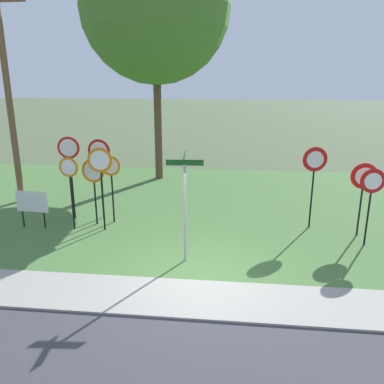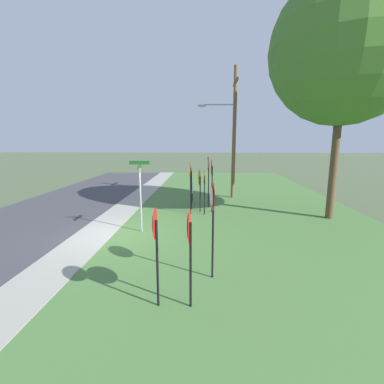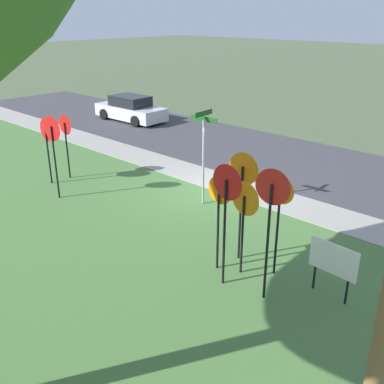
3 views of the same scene
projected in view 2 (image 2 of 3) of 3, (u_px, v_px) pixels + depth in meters
name	position (u px, v px, depth m)	size (l,w,h in m)	color
ground_plane	(113.00, 236.00, 10.98)	(160.00, 160.00, 0.00)	#4C5B3D
road_asphalt	(0.00, 234.00, 11.19)	(44.00, 6.40, 0.01)	#3D3D42
sidewalk_strip	(94.00, 235.00, 11.01)	(44.00, 1.60, 0.06)	#99968C
grass_median	(262.00, 238.00, 10.71)	(44.00, 12.00, 0.04)	#477038
stop_sign_near_left	(200.00, 182.00, 14.26)	(0.79, 0.12, 2.26)	black
stop_sign_near_right	(191.00, 179.00, 14.86)	(0.63, 0.10, 2.40)	black
stop_sign_far_left	(208.00, 171.00, 15.10)	(0.74, 0.12, 2.90)	black
stop_sign_far_center	(204.00, 183.00, 13.73)	(0.66, 0.10, 2.32)	black
stop_sign_far_right	(212.00, 174.00, 14.14)	(0.78, 0.11, 2.80)	black
stop_sign_center_tall	(190.00, 176.00, 13.79)	(0.78, 0.11, 2.72)	black
yield_sign_near_left	(155.00, 234.00, 5.94)	(0.72, 0.11, 2.34)	black
yield_sign_near_right	(189.00, 234.00, 5.91)	(0.81, 0.10, 2.34)	black
yield_sign_far_left	(212.00, 206.00, 7.18)	(0.79, 0.13, 2.70)	black
street_name_post	(140.00, 190.00, 11.07)	(0.96, 0.82, 2.97)	#9EA0A8
utility_pole	(232.00, 129.00, 17.44)	(2.10, 2.51, 8.38)	brown
notice_board	(192.00, 190.00, 16.35)	(1.10, 0.10, 1.25)	black
oak_tree_left	(345.00, 50.00, 11.94)	(6.64, 6.64, 11.06)	brown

